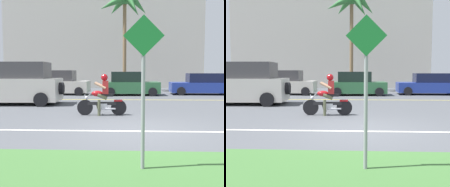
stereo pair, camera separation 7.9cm
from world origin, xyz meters
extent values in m
cube|color=#4C4F54|center=(0.00, 3.00, -0.02)|extent=(56.00, 30.00, 0.04)
cube|color=silver|center=(0.00, -0.16, 0.00)|extent=(50.40, 0.12, 0.01)
cube|color=yellow|center=(0.00, 8.11, 0.00)|extent=(50.40, 0.12, 0.01)
cylinder|color=black|center=(-1.78, 2.50, 0.28)|extent=(0.56, 0.10, 0.56)
cylinder|color=black|center=(-0.56, 2.54, 0.28)|extent=(0.56, 0.10, 0.56)
cylinder|color=#B7BAC1|center=(-1.68, 2.51, 0.51)|extent=(0.25, 0.05, 0.49)
cube|color=black|center=(-1.17, 2.52, 0.43)|extent=(1.02, 0.12, 0.11)
cube|color=#B7BAC1|center=(-1.12, 2.52, 0.32)|extent=(0.30, 0.20, 0.22)
ellipsoid|color=maroon|center=(-1.34, 2.52, 0.79)|extent=(0.41, 0.22, 0.21)
cube|color=black|center=(-0.98, 2.53, 0.73)|extent=(0.45, 0.22, 0.09)
cube|color=maroon|center=(-0.58, 2.54, 0.53)|extent=(0.30, 0.16, 0.06)
cylinder|color=#B7BAC1|center=(-1.61, 2.51, 0.74)|extent=(0.05, 0.58, 0.03)
sphere|color=#B7BAC1|center=(-1.72, 2.51, 0.63)|extent=(0.13, 0.13, 0.13)
cylinder|color=#B7BAC1|center=(-0.90, 2.42, 0.25)|extent=(0.47, 0.08, 0.07)
cube|color=maroon|center=(-1.04, 2.52, 1.01)|extent=(0.21, 0.31, 0.47)
sphere|color=maroon|center=(-1.08, 2.52, 1.37)|extent=(0.24, 0.24, 0.24)
cylinder|color=#51563D|center=(-1.15, 2.61, 0.68)|extent=(0.38, 0.13, 0.24)
cylinder|color=#51563D|center=(-1.15, 2.43, 0.68)|extent=(0.38, 0.13, 0.24)
cylinder|color=#51563D|center=(-1.26, 2.39, 0.29)|extent=(0.11, 0.11, 0.57)
cylinder|color=#51563D|center=(-1.30, 2.63, 0.25)|extent=(0.19, 0.11, 0.32)
cylinder|color=tan|center=(-1.23, 2.71, 1.08)|extent=(0.43, 0.10, 0.26)
cylinder|color=tan|center=(-1.22, 2.33, 1.08)|extent=(0.43, 0.10, 0.26)
cube|color=beige|center=(-5.81, 5.75, 0.71)|extent=(4.70, 2.07, 1.07)
cube|color=#3B3A3D|center=(-5.71, 5.76, 1.63)|extent=(3.40, 1.76, 0.78)
cylinder|color=black|center=(-4.17, 6.77, 0.32)|extent=(0.65, 0.24, 0.64)
cylinder|color=black|center=(-4.10, 4.86, 0.32)|extent=(0.65, 0.24, 0.64)
cylinder|color=black|center=(-3.39, 5.84, 0.76)|extent=(0.22, 0.58, 0.58)
cylinder|color=black|center=(-8.21, 10.29, 0.28)|extent=(0.57, 0.21, 0.56)
cylinder|color=black|center=(-8.29, 11.92, 0.28)|extent=(0.57, 0.21, 0.56)
cube|color=beige|center=(-4.65, 11.55, 0.54)|extent=(3.73, 1.85, 0.78)
cube|color=#3B3A3D|center=(-4.88, 11.56, 1.30)|extent=(2.18, 1.56, 0.72)
cylinder|color=black|center=(-6.01, 10.73, 0.28)|extent=(0.57, 0.20, 0.56)
cylinder|color=black|center=(-3.36, 10.64, 0.28)|extent=(0.57, 0.20, 0.56)
cylinder|color=black|center=(-5.95, 12.46, 0.28)|extent=(0.57, 0.20, 0.56)
cylinder|color=black|center=(-3.30, 12.37, 0.28)|extent=(0.57, 0.20, 0.56)
cube|color=#2D663D|center=(0.06, 11.28, 0.52)|extent=(3.76, 1.89, 0.73)
cube|color=black|center=(-0.16, 11.28, 1.23)|extent=(2.19, 1.60, 0.68)
cylinder|color=black|center=(-1.26, 10.35, 0.28)|extent=(0.56, 0.19, 0.56)
cylinder|color=black|center=(1.42, 10.40, 0.28)|extent=(0.56, 0.19, 0.56)
cylinder|color=black|center=(-1.30, 12.16, 0.28)|extent=(0.56, 0.19, 0.56)
cylinder|color=black|center=(1.38, 12.21, 0.28)|extent=(0.56, 0.19, 0.56)
cube|color=navy|center=(4.94, 12.00, 0.49)|extent=(4.36, 1.92, 0.68)
cube|color=black|center=(5.20, 11.99, 1.14)|extent=(2.54, 1.61, 0.63)
cylinder|color=black|center=(6.52, 12.84, 0.28)|extent=(0.57, 0.20, 0.56)
cylinder|color=black|center=(3.43, 12.94, 0.28)|extent=(0.57, 0.20, 0.56)
cylinder|color=black|center=(3.37, 11.16, 0.28)|extent=(0.57, 0.20, 0.56)
cylinder|color=brown|center=(-0.39, 15.01, 3.58)|extent=(0.28, 0.28, 7.17)
sphere|color=#337538|center=(-0.39, 15.01, 7.17)|extent=(0.74, 0.74, 0.74)
cone|color=#337538|center=(0.58, 15.09, 6.93)|extent=(2.07, 0.93, 2.13)
cone|color=#337538|center=(0.22, 15.77, 6.93)|extent=(1.97, 2.17, 1.97)
cone|color=#337538|center=(-0.97, 15.80, 6.93)|extent=(1.97, 2.28, 1.74)
cone|color=#337538|center=(-1.35, 14.86, 6.93)|extent=(2.36, 1.12, 1.71)
cone|color=#337538|center=(-0.96, 14.23, 6.93)|extent=(1.98, 2.31, 1.53)
cone|color=#337538|center=(0.07, 14.16, 6.93)|extent=(1.63, 2.12, 2.15)
cylinder|color=gray|center=(-0.06, -3.17, 0.94)|extent=(0.06, 0.06, 1.87)
cube|color=#19722D|center=(-0.06, -3.19, 2.11)|extent=(0.62, 0.03, 0.62)
cube|color=#BCB7AD|center=(-2.51, 21.00, 4.49)|extent=(18.99, 4.00, 8.98)
camera|label=1|loc=(-0.33, -7.47, 1.57)|focal=44.93mm
camera|label=2|loc=(-0.25, -7.47, 1.57)|focal=44.93mm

